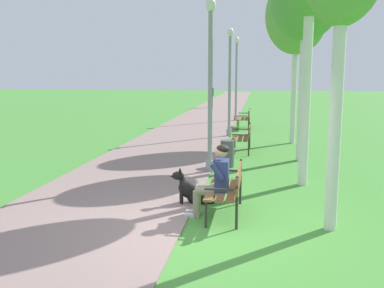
{
  "coord_description": "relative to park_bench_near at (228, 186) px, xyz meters",
  "views": [
    {
      "loc": [
        0.89,
        -6.34,
        2.4
      ],
      "look_at": [
        -0.53,
        2.92,
        0.9
      ],
      "focal_mm": 40.92,
      "sensor_mm": 36.0,
      "label": 1
    }
  ],
  "objects": [
    {
      "name": "ground_plane",
      "position": [
        -0.4,
        -0.92,
        -0.51
      ],
      "size": [
        120.0,
        120.0,
        0.0
      ],
      "primitive_type": "plane",
      "color": "#478E38"
    },
    {
      "name": "paved_path",
      "position": [
        -2.35,
        23.08,
        -0.49
      ],
      "size": [
        3.42,
        60.0,
        0.04
      ],
      "primitive_type": "cube",
      "color": "gray",
      "rests_on": "ground"
    },
    {
      "name": "park_bench_near",
      "position": [
        0.0,
        0.0,
        0.0
      ],
      "size": [
        0.55,
        1.5,
        0.85
      ],
      "color": "brown",
      "rests_on": "ground"
    },
    {
      "name": "park_bench_mid",
      "position": [
        0.04,
        6.26,
        0.0
      ],
      "size": [
        0.55,
        1.5,
        0.85
      ],
      "color": "brown",
      "rests_on": "ground"
    },
    {
      "name": "park_bench_far",
      "position": [
        -0.12,
        12.25,
        0.0
      ],
      "size": [
        0.55,
        1.5,
        0.85
      ],
      "color": "brown",
      "rests_on": "ground"
    },
    {
      "name": "person_seated_on_near_bench",
      "position": [
        -0.21,
        -0.15,
        0.17
      ],
      "size": [
        0.74,
        0.49,
        1.25
      ],
      "color": "gray",
      "rests_on": "ground"
    },
    {
      "name": "dog_black",
      "position": [
        -0.72,
        0.49,
        -0.25
      ],
      "size": [
        0.82,
        0.4,
        0.71
      ],
      "color": "black",
      "rests_on": "ground"
    },
    {
      "name": "lamp_post_near",
      "position": [
        -0.68,
        3.23,
        1.64
      ],
      "size": [
        0.24,
        0.24,
        4.16
      ],
      "color": "gray",
      "rests_on": "ground"
    },
    {
      "name": "lamp_post_mid",
      "position": [
        -0.64,
        9.59,
        1.62
      ],
      "size": [
        0.24,
        0.24,
        4.11
      ],
      "color": "gray",
      "rests_on": "ground"
    },
    {
      "name": "lamp_post_far",
      "position": [
        -0.69,
        15.36,
        1.7
      ],
      "size": [
        0.24,
        0.24,
        4.27
      ],
      "color": "gray",
      "rests_on": "ground"
    },
    {
      "name": "birch_tree_third",
      "position": [
        1.66,
        5.16,
        3.78
      ],
      "size": [
        1.86,
        1.98,
        5.39
      ],
      "color": "silver",
      "rests_on": "ground"
    },
    {
      "name": "birch_tree_fourth",
      "position": [
        1.67,
        8.33,
        3.83
      ],
      "size": [
        2.09,
        1.96,
        5.67
      ],
      "color": "silver",
      "rests_on": "ground"
    },
    {
      "name": "litter_bin",
      "position": [
        -0.3,
        3.97,
        -0.16
      ],
      "size": [
        0.36,
        0.36,
        0.7
      ],
      "primitive_type": "cylinder",
      "color": "#515156",
      "rests_on": "ground"
    },
    {
      "name": "pedestrian_distant",
      "position": [
        -2.9,
        24.01,
        0.33
      ],
      "size": [
        0.32,
        0.22,
        1.65
      ],
      "color": "#383842",
      "rests_on": "ground"
    }
  ]
}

